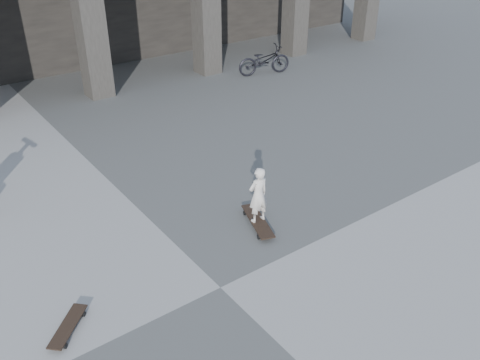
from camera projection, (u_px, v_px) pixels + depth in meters
ground at (220, 288)px, 7.18m from camera, size 90.00×90.00×0.00m
longboard at (258, 221)px, 8.49m from camera, size 0.58×1.08×0.11m
skateboard_spare at (68, 327)px, 6.43m from camera, size 0.69×0.69×0.09m
child at (258, 195)px, 8.24m from camera, size 0.36×0.24×0.98m
bicycle at (264, 60)px, 15.52m from camera, size 1.76×0.99×0.87m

